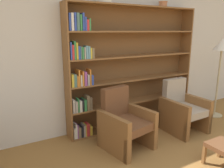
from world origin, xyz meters
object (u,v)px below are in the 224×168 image
bowl_slate (163,4)px  footstool (224,148)px  bookshelf (124,69)px  bowl_copper (104,0)px  armchair_leather (124,123)px  floor_lamp (221,51)px  armchair_cushioned (182,109)px

bowl_slate → footstool: (-0.37, -1.75, -1.99)m
bookshelf → bowl_copper: (-0.41, -0.03, 1.15)m
armchair_leather → footstool: armchair_leather is taller
bowl_copper → floor_lamp: 2.58m
bookshelf → bowl_copper: bowl_copper is taller
armchair_leather → armchair_cushioned: (1.24, 0.00, 0.00)m
armchair_leather → bowl_copper: bearing=-102.0°
bowl_copper → armchair_cushioned: (1.22, -0.66, -1.85)m
bookshelf → armchair_leather: size_ratio=2.83×
bowl_slate → bookshelf: bearing=178.1°
bookshelf → floor_lamp: 2.06m
bookshelf → bowl_slate: 1.43m
bowl_slate → armchair_cushioned: 1.97m
armchair_cushioned → footstool: (-0.37, -1.09, -0.13)m
bookshelf → armchair_cushioned: size_ratio=2.83×
bookshelf → floor_lamp: (1.97, -0.54, 0.29)m
bookshelf → floor_lamp: size_ratio=1.60×
armchair_leather → armchair_cushioned: size_ratio=1.00×
floor_lamp → footstool: floor_lamp is taller
armchair_cushioned → armchair_leather: bearing=-1.3°
armchair_cushioned → floor_lamp: 1.52m
bowl_copper → bookshelf: bearing=3.9°
bookshelf → armchair_cushioned: (0.82, -0.69, -0.70)m
bookshelf → footstool: bookshelf is taller
armchair_leather → floor_lamp: floor_lamp is taller
armchair_cushioned → bookshelf: bearing=-41.3°
footstool → floor_lamp: bearing=39.2°
bookshelf → armchair_cushioned: 1.28m
armchair_cushioned → floor_lamp: (1.15, 0.15, 0.99)m
bowl_copper → floor_lamp: (2.37, -0.51, -0.86)m
footstool → bookshelf: bearing=104.2°
bowl_copper → armchair_leather: (-0.01, -0.66, -1.85)m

